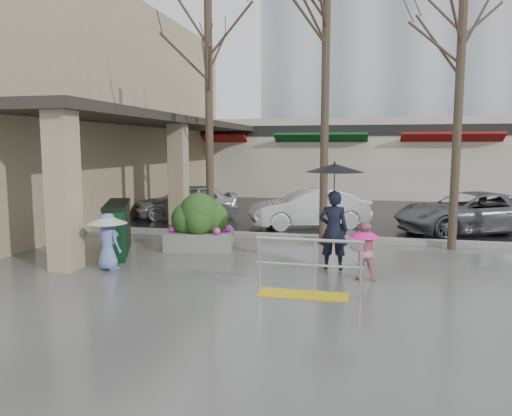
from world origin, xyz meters
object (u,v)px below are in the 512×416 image
at_px(planter, 200,223).
at_px(news_boxes, 118,228).
at_px(woman, 334,205).
at_px(tree_midwest, 326,45).
at_px(car_b, 309,208).
at_px(handrail, 307,275).
at_px(child_pink, 364,247).
at_px(tree_west, 208,56).
at_px(car_a, 187,201).
at_px(child_blue, 108,235).
at_px(tree_mideast, 461,55).
at_px(car_c, 470,213).

height_order(planter, news_boxes, planter).
bearing_deg(woman, news_boxes, -7.29).
distance_m(tree_midwest, car_b, 5.34).
distance_m(handrail, child_pink, 1.67).
height_order(handrail, tree_west, tree_west).
height_order(planter, car_a, planter).
xyz_separation_m(woman, car_a, (-5.83, 6.58, -0.76)).
xyz_separation_m(tree_midwest, child_blue, (-4.20, -3.92, -4.47)).
distance_m(tree_west, tree_midwest, 3.20).
distance_m(handrail, tree_mideast, 7.28).
height_order(handrail, tree_midwest, tree_midwest).
bearing_deg(car_b, woman, -10.25).
height_order(tree_west, planter, tree_west).
height_order(child_pink, planter, planter).
bearing_deg(planter, car_b, 61.11).
distance_m(woman, car_c, 6.62).
relative_size(car_a, car_b, 0.97).
distance_m(tree_west, tree_mideast, 6.50).
bearing_deg(car_a, handrail, 4.27).
distance_m(tree_midwest, child_pink, 5.86).
height_order(tree_mideast, news_boxes, tree_mideast).
distance_m(tree_midwest, child_blue, 7.28).
bearing_deg(car_b, planter, -51.25).
bearing_deg(tree_mideast, tree_west, -180.00).
height_order(tree_west, news_boxes, tree_west).
relative_size(handrail, planter, 1.06).
height_order(news_boxes, car_b, news_boxes).
bearing_deg(handrail, woman, 81.22).
bearing_deg(car_a, tree_mideast, 37.87).
bearing_deg(child_pink, car_c, -120.06).
height_order(handrail, car_c, car_c).
distance_m(tree_mideast, planter, 7.69).
bearing_deg(planter, woman, -19.64).
relative_size(news_boxes, car_b, 0.60).
height_order(tree_mideast, child_blue, tree_mideast).
xyz_separation_m(tree_midwest, car_c, (4.19, 2.66, -4.60)).
height_order(tree_midwest, car_b, tree_midwest).
bearing_deg(car_b, car_a, -126.63).
height_order(handrail, tree_mideast, tree_mideast).
xyz_separation_m(tree_mideast, child_pink, (-2.18, -3.47, -4.21)).
bearing_deg(car_b, car_c, 68.00).
bearing_deg(child_blue, car_b, -98.76).
distance_m(woman, news_boxes, 5.36).
bearing_deg(child_pink, handrail, 50.58).
relative_size(child_pink, planter, 0.64).
bearing_deg(tree_west, child_pink, -38.75).
distance_m(tree_mideast, child_blue, 9.40).
bearing_deg(child_pink, car_b, -76.94).
distance_m(tree_west, car_b, 5.75).
bearing_deg(planter, news_boxes, -155.54).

